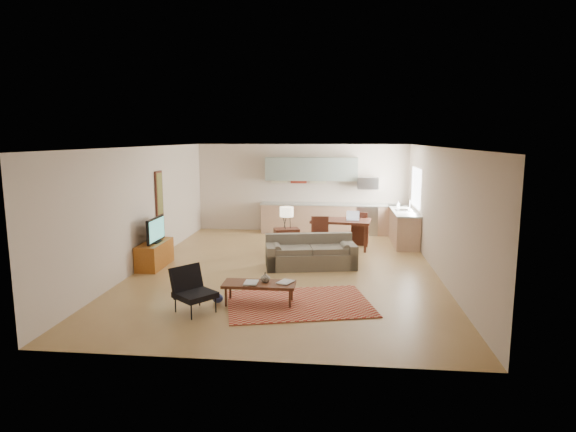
# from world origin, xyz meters

# --- Properties ---
(room) EXTENTS (9.00, 9.00, 9.00)m
(room) POSITION_xyz_m (0.00, 0.00, 1.35)
(room) COLOR #9E7845
(room) RESTS_ON ground
(kitchen_counter_back) EXTENTS (4.26, 0.64, 0.92)m
(kitchen_counter_back) POSITION_xyz_m (0.90, 4.18, 0.46)
(kitchen_counter_back) COLOR #A37D62
(kitchen_counter_back) RESTS_ON ground
(kitchen_counter_right) EXTENTS (0.64, 2.26, 0.92)m
(kitchen_counter_right) POSITION_xyz_m (2.93, 3.00, 0.46)
(kitchen_counter_right) COLOR #A37D62
(kitchen_counter_right) RESTS_ON ground
(kitchen_range) EXTENTS (0.62, 0.62, 0.90)m
(kitchen_range) POSITION_xyz_m (2.00, 4.18, 0.45)
(kitchen_range) COLOR #A5A8AD
(kitchen_range) RESTS_ON ground
(kitchen_microwave) EXTENTS (0.62, 0.40, 0.35)m
(kitchen_microwave) POSITION_xyz_m (2.00, 4.20, 1.55)
(kitchen_microwave) COLOR #A5A8AD
(kitchen_microwave) RESTS_ON room
(upper_cabinets) EXTENTS (2.80, 0.34, 0.70)m
(upper_cabinets) POSITION_xyz_m (0.30, 4.33, 1.95)
(upper_cabinets) COLOR gray
(upper_cabinets) RESTS_ON room
(window_right) EXTENTS (0.02, 1.40, 1.05)m
(window_right) POSITION_xyz_m (3.23, 3.00, 1.55)
(window_right) COLOR white
(window_right) RESTS_ON room
(wall_art_left) EXTENTS (0.06, 0.42, 1.10)m
(wall_art_left) POSITION_xyz_m (-3.21, 0.90, 1.55)
(wall_art_left) COLOR olive
(wall_art_left) RESTS_ON room
(triptych) EXTENTS (1.70, 0.04, 0.50)m
(triptych) POSITION_xyz_m (-0.10, 4.47, 1.75)
(triptych) COLOR beige
(triptych) RESTS_ON room
(rug) EXTENTS (2.82, 2.26, 0.02)m
(rug) POSITION_xyz_m (0.46, -2.25, 0.01)
(rug) COLOR maroon
(rug) RESTS_ON floor
(sofa) EXTENTS (2.22, 1.29, 0.73)m
(sofa) POSITION_xyz_m (0.52, 0.19, 0.36)
(sofa) COLOR #635C4D
(sofa) RESTS_ON floor
(coffee_table) EXTENTS (1.28, 0.52, 0.39)m
(coffee_table) POSITION_xyz_m (-0.24, -2.31, 0.19)
(coffee_table) COLOR #4C2716
(coffee_table) RESTS_ON floor
(book_a) EXTENTS (0.24, 0.32, 0.03)m
(book_a) POSITION_xyz_m (-0.49, -2.36, 0.40)
(book_a) COLOR maroon
(book_a) RESTS_ON coffee_table
(book_b) EXTENTS (0.45, 0.48, 0.02)m
(book_b) POSITION_xyz_m (0.12, -2.21, 0.39)
(book_b) COLOR navy
(book_b) RESTS_ON coffee_table
(vase) EXTENTS (0.23, 0.23, 0.18)m
(vase) POSITION_xyz_m (-0.14, -2.26, 0.47)
(vase) COLOR black
(vase) RESTS_ON coffee_table
(armchair) EXTENTS (0.94, 0.94, 0.76)m
(armchair) POSITION_xyz_m (-1.23, -2.84, 0.38)
(armchair) COLOR black
(armchair) RESTS_ON floor
(tv_credenza) EXTENTS (0.47, 1.23, 0.57)m
(tv_credenza) POSITION_xyz_m (-3.00, -0.11, 0.28)
(tv_credenza) COLOR brown
(tv_credenza) RESTS_ON floor
(tv) EXTENTS (0.09, 0.94, 0.57)m
(tv) POSITION_xyz_m (-2.95, -0.11, 0.85)
(tv) COLOR black
(tv) RESTS_ON tv_credenza
(console_table) EXTENTS (0.68, 0.55, 0.69)m
(console_table) POSITION_xyz_m (-0.13, 1.21, 0.35)
(console_table) COLOR #3E1B12
(console_table) RESTS_ON floor
(table_lamp) EXTENTS (0.38, 0.38, 0.55)m
(table_lamp) POSITION_xyz_m (-0.13, 1.21, 0.97)
(table_lamp) COLOR beige
(table_lamp) RESTS_ON console_table
(dining_table) EXTENTS (1.62, 1.05, 0.77)m
(dining_table) POSITION_xyz_m (1.20, 2.15, 0.39)
(dining_table) COLOR #3E1B12
(dining_table) RESTS_ON floor
(dining_chair_near) EXTENTS (0.45, 0.47, 0.92)m
(dining_chair_near) POSITION_xyz_m (0.67, 1.55, 0.46)
(dining_chair_near) COLOR #3E1B12
(dining_chair_near) RESTS_ON floor
(dining_chair_far) EXTENTS (0.51, 0.53, 0.92)m
(dining_chair_far) POSITION_xyz_m (1.74, 2.76, 0.46)
(dining_chair_far) COLOR #3E1B12
(dining_chair_far) RESTS_ON floor
(laptop) EXTENTS (0.34, 0.26, 0.24)m
(laptop) POSITION_xyz_m (1.51, 2.05, 0.89)
(laptop) COLOR #A5A8AD
(laptop) RESTS_ON dining_table
(soap_bottle) EXTENTS (0.09, 0.10, 0.19)m
(soap_bottle) POSITION_xyz_m (2.83, 3.48, 1.02)
(soap_bottle) COLOR beige
(soap_bottle) RESTS_ON kitchen_counter_right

